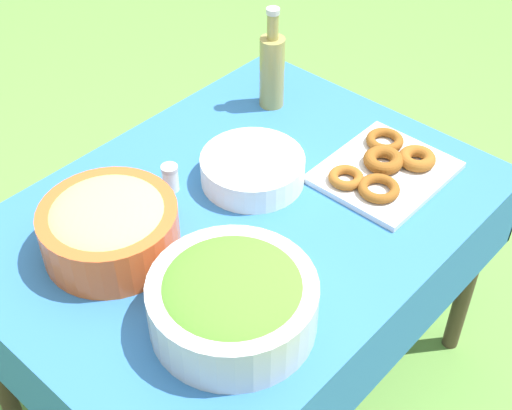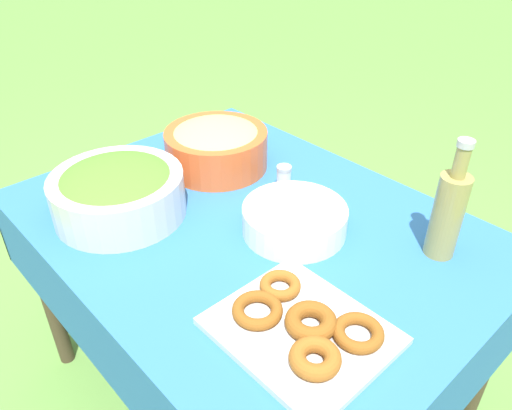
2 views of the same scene
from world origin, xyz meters
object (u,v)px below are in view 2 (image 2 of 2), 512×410
at_px(salad_bowl, 118,191).
at_px(donut_platter, 302,327).
at_px(pasta_bowl, 216,145).
at_px(plate_stack, 294,220).
at_px(olive_oil_bottle, 448,212).

distance_m(salad_bowl, donut_platter, 0.62).
relative_size(salad_bowl, pasta_bowl, 1.11).
xyz_separation_m(plate_stack, olive_oil_bottle, (0.29, 0.19, 0.08)).
bearing_deg(salad_bowl, donut_platter, 4.44).
xyz_separation_m(salad_bowl, pasta_bowl, (-0.03, 0.35, 0.00)).
height_order(salad_bowl, plate_stack, salad_bowl).
relative_size(pasta_bowl, olive_oil_bottle, 1.04).
xyz_separation_m(salad_bowl, olive_oil_bottle, (0.66, 0.48, 0.05)).
bearing_deg(salad_bowl, plate_stack, 37.42).
distance_m(donut_platter, plate_stack, 0.34).
height_order(donut_platter, plate_stack, plate_stack).
relative_size(plate_stack, olive_oil_bottle, 0.88).
bearing_deg(donut_platter, olive_oil_bottle, 83.59).
xyz_separation_m(pasta_bowl, donut_platter, (0.64, -0.30, -0.05)).
relative_size(salad_bowl, plate_stack, 1.31).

